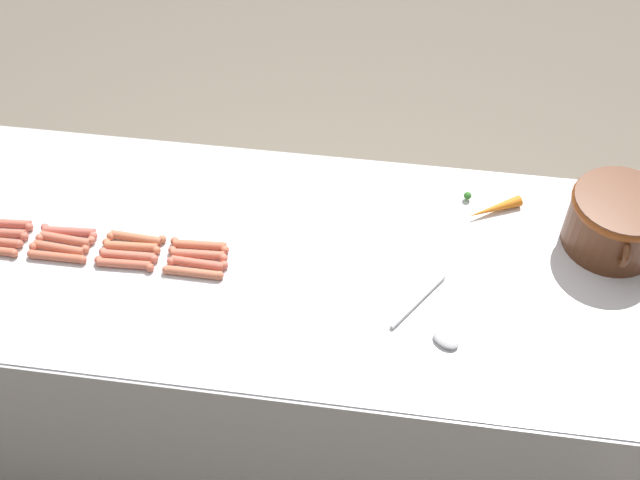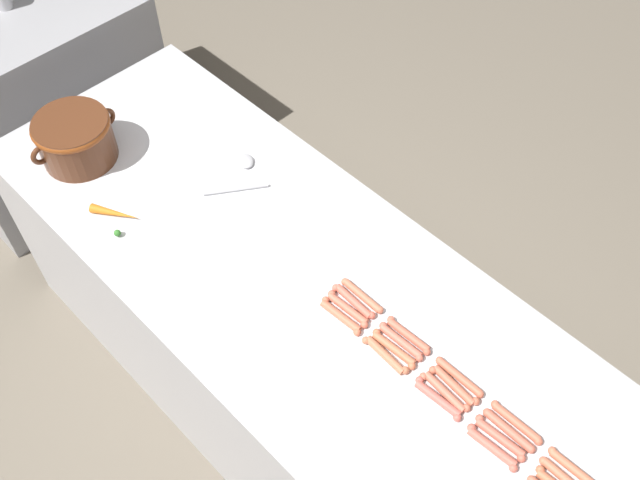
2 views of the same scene
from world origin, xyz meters
TOP-DOWN VIEW (x-y plane):
  - ground_plane at (0.00, 0.00)m, footprint 20.00×20.00m
  - griddle_counter at (0.00, 0.00)m, footprint 0.86×2.30m
  - hot_dog_1 at (-0.01, -0.79)m, footprint 0.03×0.17m
  - hot_dog_2 at (-0.01, -0.61)m, footprint 0.03×0.17m
  - hot_dog_3 at (-0.01, -0.42)m, footprint 0.03×0.17m
  - hot_dog_4 at (-0.01, -0.24)m, footprint 0.03×0.17m
  - hot_dog_6 at (0.02, -0.79)m, footprint 0.03×0.17m
  - hot_dog_7 at (0.02, -0.61)m, footprint 0.03×0.17m
  - hot_dog_8 at (0.02, -0.42)m, footprint 0.03×0.17m
  - hot_dog_9 at (0.03, -0.24)m, footprint 0.03×0.17m
  - hot_dog_12 at (0.06, -0.61)m, footprint 0.03×0.17m
  - hot_dog_13 at (0.05, -0.42)m, footprint 0.03×0.17m
  - hot_dog_14 at (0.06, -0.23)m, footprint 0.03×0.17m
  - hot_dog_17 at (0.09, -0.61)m, footprint 0.02×0.17m
  - hot_dog_18 at (0.09, -0.42)m, footprint 0.03×0.17m
  - hot_dog_19 at (0.09, -0.23)m, footprint 0.02×0.17m
  - bean_pot at (-0.18, 0.86)m, footprint 0.33×0.27m
  - serving_spoon at (0.17, 0.41)m, footprint 0.24×0.18m
  - carrot at (-0.26, 0.54)m, footprint 0.11×0.17m

SIDE VIEW (x-z plane):
  - ground_plane at x=0.00m, z-range 0.00..0.00m
  - griddle_counter at x=0.00m, z-range 0.00..0.85m
  - serving_spoon at x=0.17m, z-range 0.85..0.87m
  - hot_dog_1 at x=-0.01m, z-range 0.85..0.88m
  - hot_dog_2 at x=-0.01m, z-range 0.85..0.88m
  - hot_dog_3 at x=-0.01m, z-range 0.85..0.88m
  - hot_dog_4 at x=-0.01m, z-range 0.85..0.88m
  - hot_dog_6 at x=0.02m, z-range 0.85..0.88m
  - hot_dog_7 at x=0.02m, z-range 0.85..0.88m
  - hot_dog_8 at x=0.02m, z-range 0.85..0.88m
  - hot_dog_9 at x=0.03m, z-range 0.85..0.88m
  - hot_dog_12 at x=0.06m, z-range 0.85..0.88m
  - hot_dog_13 at x=0.05m, z-range 0.85..0.88m
  - hot_dog_14 at x=0.06m, z-range 0.85..0.88m
  - hot_dog_17 at x=0.09m, z-range 0.85..0.88m
  - hot_dog_18 at x=0.09m, z-range 0.85..0.88m
  - hot_dog_19 at x=0.09m, z-range 0.85..0.88m
  - carrot at x=-0.26m, z-range 0.85..0.89m
  - bean_pot at x=-0.18m, z-range 0.87..1.03m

